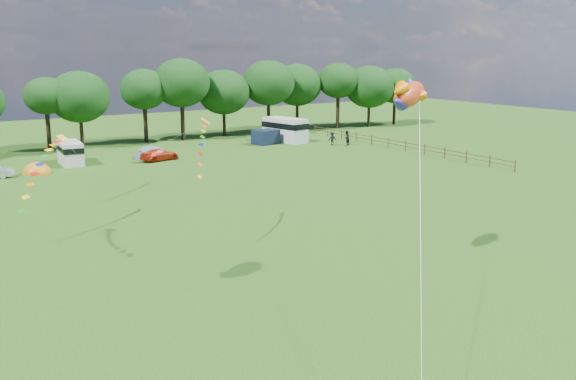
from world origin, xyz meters
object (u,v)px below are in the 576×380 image
campervan_c (70,152)px  fish_kite (407,95)px  campervan_d (285,129)px  walker_b (332,139)px  car_c (159,155)px  tent_orange (37,173)px  tent_greyblue (151,158)px  walker_a (347,138)px

campervan_c → fish_kite: fish_kite is taller
campervan_d → fish_kite: fish_kite is taller
walker_b → car_c: bearing=4.7°
tent_orange → car_c: bearing=1.9°
campervan_d → walker_b: (3.04, -5.79, -0.77)m
tent_orange → tent_greyblue: bearing=11.2°
car_c → tent_orange: 12.34m
walker_a → walker_b: bearing=-52.2°
car_c → campervan_c: 8.86m
walker_b → walker_a: bearing=151.6°
campervan_d → walker_a: (4.45, -6.82, -0.68)m
campervan_c → car_c: bearing=-104.1°
car_c → campervan_c: size_ratio=0.83×
campervan_c → tent_greyblue: bearing=-91.2°
campervan_c → fish_kite: size_ratio=1.40×
fish_kite → tent_greyblue: bearing=63.9°
walker_b → tent_orange: bearing=6.4°
campervan_d → tent_greyblue: (-18.71, -2.66, -1.56)m
fish_kite → walker_b: (23.62, 37.89, -8.46)m
fish_kite → walker_b: size_ratio=2.12×
car_c → fish_kite: bearing=166.5°
walker_a → walker_b: size_ratio=1.10×
campervan_d → walker_a: size_ratio=3.54×
tent_greyblue → campervan_c: bearing=173.6°
campervan_c → walker_a: (31.31, -5.07, -0.34)m
tent_orange → walker_b: walker_b is taller
campervan_d → walker_b: campervan_d is taller
tent_orange → walker_a: size_ratio=1.64×
campervan_d → tent_orange: size_ratio=2.16×
tent_orange → walker_b: (33.88, -0.72, 0.80)m
campervan_c → walker_b: campervan_c is taller
fish_kite → walker_a: fish_kite is taller
campervan_c → walker_a: size_ratio=2.70×
campervan_d → walker_b: size_ratio=3.91×
campervan_c → tent_greyblue: size_ratio=1.26×
tent_orange → fish_kite: bearing=-75.1°
walker_b → campervan_c: bearing=-0.0°
campervan_d → walker_a: 8.17m
tent_greyblue → car_c: bearing=-84.4°
car_c → tent_greyblue: 2.10m
car_c → campervan_d: 19.12m
campervan_c → walker_a: bearing=-93.9°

